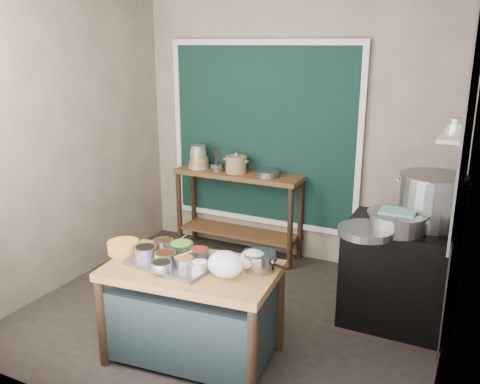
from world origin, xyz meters
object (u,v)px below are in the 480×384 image
at_px(stove_block, 400,275).
at_px(utensil_cup, 217,167).
at_px(stock_pot, 432,200).
at_px(ceramic_crock, 236,165).
at_px(condiment_tray, 175,261).
at_px(steamer, 397,222).
at_px(yellow_basin, 123,247).
at_px(saucepan, 260,261).
at_px(prep_table, 193,313).
at_px(back_counter, 238,213).

xyz_separation_m(stove_block, utensil_cup, (-2.14, 0.68, 0.57)).
bearing_deg(stock_pot, ceramic_crock, 163.38).
xyz_separation_m(condiment_tray, steamer, (1.40, 1.06, 0.19)).
relative_size(yellow_basin, ceramic_crock, 0.99).
relative_size(condiment_tray, utensil_cup, 4.43).
xyz_separation_m(stove_block, stock_pot, (0.18, 0.09, 0.67)).
bearing_deg(yellow_basin, stove_block, 33.14).
bearing_deg(condiment_tray, saucepan, 16.05).
distance_m(ceramic_crock, stock_pot, 2.19).
bearing_deg(condiment_tray, prep_table, -1.19).
relative_size(stove_block, yellow_basin, 3.71).
relative_size(prep_table, stock_pot, 2.28).
distance_m(stove_block, utensil_cup, 2.31).
height_order(prep_table, stock_pot, stock_pot).
xyz_separation_m(back_counter, steamer, (1.86, -0.90, 0.48)).
distance_m(condiment_tray, steamer, 1.77).
xyz_separation_m(yellow_basin, stock_pot, (2.09, 1.34, 0.30)).
bearing_deg(saucepan, yellow_basin, -155.14).
relative_size(back_counter, ceramic_crock, 5.90).
relative_size(stock_pot, steamer, 1.16).
distance_m(condiment_tray, saucepan, 0.64).
height_order(yellow_basin, ceramic_crock, ceramic_crock).
xyz_separation_m(stock_pot, steamer, (-0.22, -0.26, -0.14)).
height_order(stove_block, ceramic_crock, ceramic_crock).
bearing_deg(ceramic_crock, saucepan, -58.64).
xyz_separation_m(prep_table, yellow_basin, (-0.61, -0.01, 0.42)).
bearing_deg(utensil_cup, stove_block, -17.67).
relative_size(yellow_basin, steamer, 0.52).
bearing_deg(ceramic_crock, steamer, -25.30).
bearing_deg(yellow_basin, prep_table, 0.71).
distance_m(saucepan, utensil_cup, 2.18).
bearing_deg(ceramic_crock, prep_table, -72.47).
bearing_deg(condiment_tray, steamer, 37.15).
height_order(stove_block, steamer, steamer).
height_order(yellow_basin, saucepan, saucepan).
bearing_deg(back_counter, condiment_tray, -76.96).
relative_size(back_counter, saucepan, 6.02).
xyz_separation_m(saucepan, steamer, (0.79, 0.89, 0.14)).
relative_size(prep_table, stove_block, 1.39).
relative_size(back_counter, yellow_basin, 5.98).
xyz_separation_m(yellow_basin, saucepan, (1.08, 0.19, 0.02)).
distance_m(saucepan, stock_pot, 1.56).
distance_m(utensil_cup, stock_pot, 2.39).
height_order(stock_pot, steamer, stock_pot).
height_order(prep_table, back_counter, back_counter).
height_order(stove_block, stock_pot, stock_pot).
bearing_deg(prep_table, steamer, 34.43).
bearing_deg(steamer, ceramic_crock, 154.70).
xyz_separation_m(back_counter, utensil_cup, (-0.24, -0.05, 0.52)).
relative_size(saucepan, steamer, 0.51).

